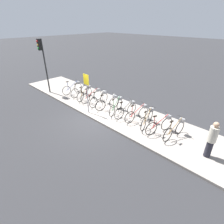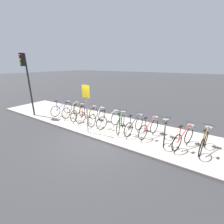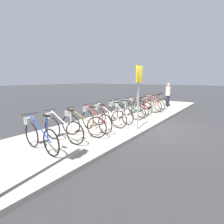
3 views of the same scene
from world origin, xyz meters
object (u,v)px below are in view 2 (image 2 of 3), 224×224
Objects in this scene: parked_bicycle_10 at (184,136)px; traffic_light at (26,72)px; parked_bicycle_4 at (98,116)px; parked_bicycle_11 at (205,140)px; sign_post at (86,101)px; parked_bicycle_5 at (110,119)px; parked_bicycle_9 at (165,131)px; parked_bicycle_2 at (79,112)px; parked_bicycle_3 at (89,114)px; parked_bicycle_8 at (150,127)px; parked_bicycle_6 at (121,121)px; parked_bicycle_0 at (63,108)px; parked_bicycle_7 at (135,124)px; parked_bicycle_1 at (73,109)px.

parked_bicycle_10 is 9.52m from traffic_light.
parked_bicycle_11 is at bearing 0.64° from parked_bicycle_4.
parked_bicycle_5 is at bearing 66.08° from sign_post.
parked_bicycle_5 is at bearing -179.18° from parked_bicycle_9.
parked_bicycle_2 is 0.75m from parked_bicycle_3.
traffic_light is (-4.57, -1.29, 2.35)m from parked_bicycle_4.
sign_post is (-2.73, -1.36, 1.17)m from parked_bicycle_8.
parked_bicycle_4 is 1.53m from parked_bicycle_6.
parked_bicycle_2 is 1.01× the size of parked_bicycle_5.
sign_post reaches higher than parked_bicycle_3.
parked_bicycle_3 is (2.28, 0.02, 0.00)m from parked_bicycle_0.
parked_bicycle_3 is 0.70× the size of sign_post.
traffic_light is (-7.62, -1.41, 2.35)m from parked_bicycle_8.
parked_bicycle_0 is 1.02× the size of parked_bicycle_9.
sign_post is (4.88, 0.05, -1.18)m from traffic_light.
parked_bicycle_5 is 1.78m from sign_post.
parked_bicycle_3 and parked_bicycle_6 have the same top height.
parked_bicycle_7 is (5.32, 0.04, 0.00)m from parked_bicycle_0.
parked_bicycle_2 is at bearing 22.06° from traffic_light.
parked_bicycle_6 is (3.74, -0.11, 0.00)m from parked_bicycle_1.
sign_post is (3.33, -1.24, 1.17)m from parked_bicycle_0.
parked_bicycle_2 is 4.54m from parked_bicycle_8.
parked_bicycle_1 is at bearing 179.13° from parked_bicycle_7.
parked_bicycle_6 is at bearing 179.13° from parked_bicycle_10.
parked_bicycle_11 is (4.44, 0.08, 0.00)m from parked_bicycle_5.
parked_bicycle_5 is 1.45m from parked_bicycle_7.
parked_bicycle_8 and parked_bicycle_9 have the same top height.
parked_bicycle_5 is at bearing -2.34° from parked_bicycle_1.
parked_bicycle_0 is 1.03× the size of parked_bicycle_2.
traffic_light reaches higher than parked_bicycle_7.
parked_bicycle_1 is at bearing 176.51° from parked_bicycle_3.
parked_bicycle_1 is 1.03× the size of parked_bicycle_2.
parked_bicycle_0 is 1.00× the size of parked_bicycle_11.
sign_post reaches higher than parked_bicycle_0.
parked_bicycle_0 and parked_bicycle_8 have the same top height.
parked_bicycle_11 is at bearing 14.69° from sign_post.
parked_bicycle_11 is at bearing -0.32° from parked_bicycle_1.
parked_bicycle_3 is 1.01× the size of parked_bicycle_8.
sign_post is at bearing -50.04° from parked_bicycle_3.
parked_bicycle_8 is (2.19, 0.14, 0.00)m from parked_bicycle_5.
parked_bicycle_6 is 2.22m from parked_bicycle_9.
traffic_light is (-9.15, -1.23, 2.35)m from parked_bicycle_10.
parked_bicycle_5 is 4.44m from parked_bicycle_11.
parked_bicycle_4 is at bearing 179.26° from parked_bicycle_10.
parked_bicycle_8 is at bearing 26.45° from sign_post.
parked_bicycle_11 is 0.70× the size of sign_post.
parked_bicycle_3 and parked_bicycle_7 have the same top height.
parked_bicycle_1 and parked_bicycle_11 have the same top height.
parked_bicycle_9 is (5.25, 0.06, 0.00)m from parked_bicycle_2.
traffic_light reaches higher than parked_bicycle_0.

